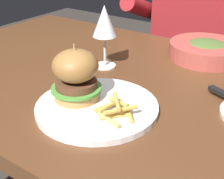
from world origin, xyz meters
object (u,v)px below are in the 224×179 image
burger_sandwich (76,75)px  main_plate (97,107)px  wine_glass (104,23)px  diner_person (193,60)px  soup_bowl (206,50)px

burger_sandwich → main_plate: bearing=2.6°
burger_sandwich → wine_glass: bearing=109.5°
main_plate → diner_person: size_ratio=0.23×
main_plate → burger_sandwich: 0.09m
soup_bowl → diner_person: size_ratio=0.19×
diner_person → soup_bowl: bearing=-66.2°
burger_sandwich → diner_person: 0.88m
main_plate → wine_glass: 0.28m
soup_bowl → diner_person: bearing=113.8°
main_plate → burger_sandwich: burger_sandwich is taller
wine_glass → soup_bowl: (0.22, 0.23, -0.10)m
wine_glass → diner_person: 0.70m
wine_glass → soup_bowl: wine_glass is taller
main_plate → wine_glass: size_ratio=1.53×
main_plate → diner_person: 0.87m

